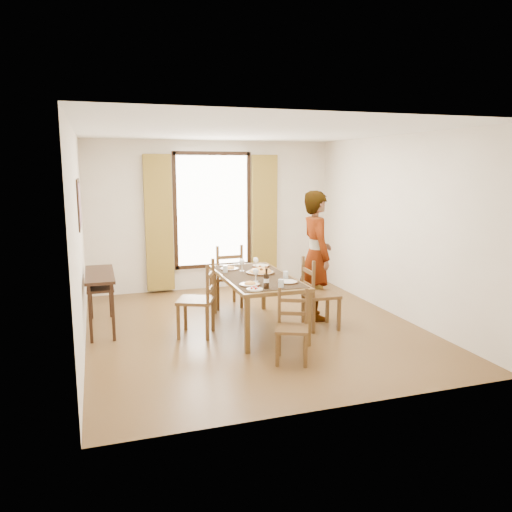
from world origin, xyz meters
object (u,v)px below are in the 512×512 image
object	(u,v)px
console_table	(100,281)
pasta_platter	(261,270)
man	(316,255)
dining_table	(256,280)

from	to	relation	value
console_table	pasta_platter	size ratio (longest dim) A/B	3.00
man	dining_table	bearing A→B (deg)	106.42
console_table	dining_table	size ratio (longest dim) A/B	0.64
console_table	pasta_platter	bearing A→B (deg)	-13.38
console_table	pasta_platter	distance (m)	2.23
pasta_platter	man	bearing A→B (deg)	6.05
pasta_platter	console_table	bearing A→B (deg)	166.62
dining_table	man	xyz separation A→B (m)	(0.99, 0.21, 0.26)
man	pasta_platter	world-z (taller)	man
console_table	man	bearing A→B (deg)	-7.81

